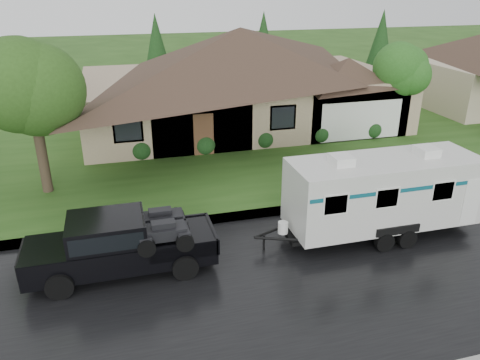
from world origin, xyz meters
name	(u,v)px	position (x,y,z in m)	size (l,w,h in m)	color
ground	(292,243)	(0.00, 0.00, 0.00)	(140.00, 140.00, 0.00)	#274D18
road	(316,276)	(0.00, -2.00, 0.01)	(140.00, 8.00, 0.01)	black
curb	(271,212)	(0.00, 2.25, 0.07)	(140.00, 0.50, 0.15)	gray
lawn	(205,122)	(0.00, 15.00, 0.07)	(140.00, 26.00, 0.15)	#274D18
house_main	(246,66)	(2.29, 13.84, 3.59)	(19.44, 10.80, 6.90)	tan
tree_left_green	(31,90)	(-8.35, 6.37, 4.36)	(3.67, 3.67, 6.07)	#382B1E
tree_right_green	(405,72)	(10.04, 9.55, 3.61)	(3.02, 3.02, 5.00)	#382B1E
shrub_row	(264,138)	(2.00, 9.30, 0.65)	(13.60, 1.00, 1.00)	#143814
pickup_truck	(118,243)	(-5.67, -0.16, 0.99)	(5.54, 2.10, 1.85)	black
travel_trailer	(383,191)	(3.13, -0.16, 1.63)	(6.83, 2.40, 3.06)	silver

